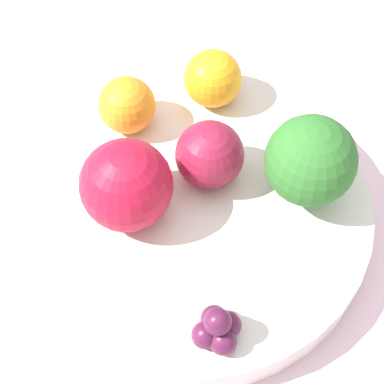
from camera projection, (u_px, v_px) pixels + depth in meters
The scene contains 9 objects.
ground_plane at pixel (192, 234), 0.50m from camera, with size 6.00×6.00×0.00m, color gray.
table_surface at pixel (192, 227), 0.49m from camera, with size 1.20×1.20×0.02m.
bowl at pixel (192, 210), 0.47m from camera, with size 0.26×0.26×0.03m.
broccoli at pixel (311, 161), 0.43m from camera, with size 0.06×0.06×0.07m.
apple_red at pixel (126, 185), 0.43m from camera, with size 0.06×0.06×0.06m.
apple_green at pixel (210, 155), 0.45m from camera, with size 0.05×0.05×0.05m.
orange_front at pixel (213, 78), 0.50m from camera, with size 0.05×0.05×0.05m.
orange_back at pixel (127, 105), 0.48m from camera, with size 0.04×0.04×0.04m.
grape_cluster at pixel (217, 328), 0.39m from camera, with size 0.03×0.03×0.03m.
Camera 1 is at (0.11, 0.22, 0.44)m, focal length 60.00 mm.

